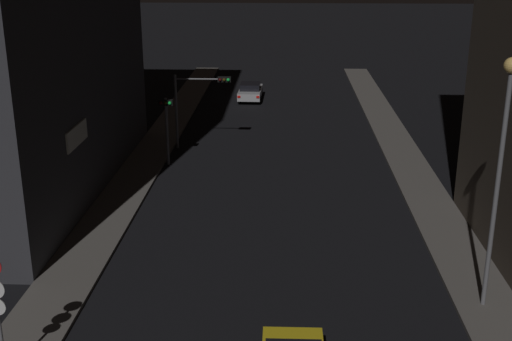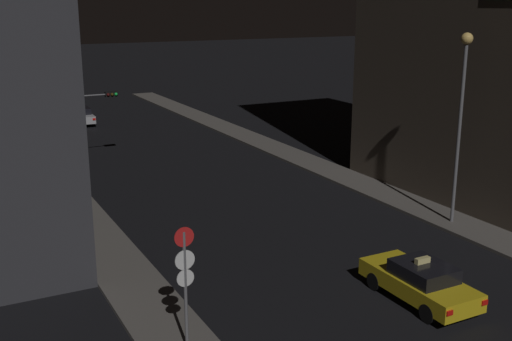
{
  "view_description": "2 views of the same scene",
  "coord_description": "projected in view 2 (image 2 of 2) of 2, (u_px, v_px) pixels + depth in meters",
  "views": [
    {
      "loc": [
        0.47,
        -5.53,
        11.88
      ],
      "look_at": [
        -0.88,
        24.45,
        1.78
      ],
      "focal_mm": 46.4,
      "sensor_mm": 36.0,
      "label": 1
    },
    {
      "loc": [
        -13.37,
        -5.29,
        10.03
      ],
      "look_at": [
        1.08,
        22.54,
        1.6
      ],
      "focal_mm": 44.41,
      "sensor_mm": 36.0,
      "label": 2
    }
  ],
  "objects": [
    {
      "name": "sidewalk_right",
      "position": [
        290.0,
        154.0,
        42.38
      ],
      "size": [
        2.3,
        64.5,
        0.14
      ],
      "primitive_type": "cube",
      "color": "#5B5651",
      "rests_on": "ground_plane"
    },
    {
      "name": "taxi",
      "position": [
        420.0,
        281.0,
        21.68
      ],
      "size": [
        1.84,
        4.46,
        1.62
      ],
      "color": "yellow",
      "rests_on": "ground_plane"
    },
    {
      "name": "far_car",
      "position": [
        79.0,
        116.0,
        52.97
      ],
      "size": [
        1.89,
        4.48,
        1.42
      ],
      "color": "#B7B7BC",
      "rests_on": "ground_plane"
    },
    {
      "name": "sign_pole_left",
      "position": [
        185.0,
        276.0,
        18.03
      ],
      "size": [
        0.59,
        0.1,
        3.78
      ],
      "color": "slate",
      "rests_on": "sidewalk_left"
    },
    {
      "name": "traffic_light_left_kerb",
      "position": [
        77.0,
        133.0,
        35.77
      ],
      "size": [
        0.8,
        0.42,
        3.92
      ],
      "color": "slate",
      "rests_on": "ground_plane"
    },
    {
      "name": "street_lamp_near_block",
      "position": [
        462.0,
        97.0,
        27.83
      ],
      "size": [
        0.52,
        0.52,
        8.57
      ],
      "color": "slate",
      "rests_on": "sidewalk_right"
    },
    {
      "name": "sidewalk_left",
      "position": [
        56.0,
        184.0,
        35.6
      ],
      "size": [
        2.3,
        64.5,
        0.14
      ],
      "primitive_type": "cube",
      "color": "#5B5651",
      "rests_on": "ground_plane"
    },
    {
      "name": "traffic_light_overhead",
      "position": [
        86.0,
        112.0,
        39.14
      ],
      "size": [
        3.48,
        0.41,
        4.62
      ],
      "color": "slate",
      "rests_on": "ground_plane"
    }
  ]
}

